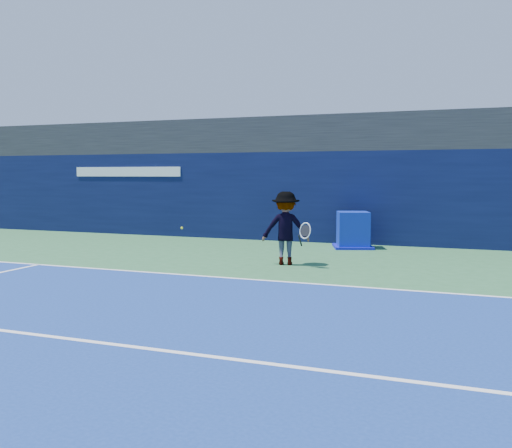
{
  "coord_description": "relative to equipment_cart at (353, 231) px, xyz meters",
  "views": [
    {
      "loc": [
        5.06,
        -8.22,
        2.26
      ],
      "look_at": [
        -0.03,
        5.2,
        1.0
      ],
      "focal_mm": 40.0,
      "sensor_mm": 36.0,
      "label": 1
    }
  ],
  "objects": [
    {
      "name": "ground",
      "position": [
        -1.68,
        -9.1,
        -0.51
      ],
      "size": [
        80.0,
        80.0,
        0.0
      ],
      "primitive_type": "plane",
      "color": "#2C6238",
      "rests_on": "ground"
    },
    {
      "name": "baseline",
      "position": [
        -1.68,
        -6.1,
        -0.5
      ],
      "size": [
        24.0,
        0.1,
        0.01
      ],
      "primitive_type": "cube",
      "color": "white",
      "rests_on": "ground"
    },
    {
      "name": "service_line",
      "position": [
        -1.68,
        -11.1,
        -0.5
      ],
      "size": [
        24.0,
        0.1,
        0.01
      ],
      "primitive_type": "cube",
      "color": "white",
      "rests_on": "ground"
    },
    {
      "name": "stadium_band",
      "position": [
        -1.68,
        2.4,
        3.09
      ],
      "size": [
        36.0,
        3.0,
        1.2
      ],
      "primitive_type": "cube",
      "color": "#222227",
      "rests_on": "back_wall_assembly"
    },
    {
      "name": "back_wall_assembly",
      "position": [
        -1.68,
        1.4,
        0.99
      ],
      "size": [
        36.0,
        1.03,
        3.0
      ],
      "color": "#090F33",
      "rests_on": "ground"
    },
    {
      "name": "equipment_cart",
      "position": [
        0.0,
        0.0,
        0.0
      ],
      "size": [
        1.47,
        1.47,
        1.11
      ],
      "color": "#0B1F9F",
      "rests_on": "ground"
    },
    {
      "name": "tennis_player",
      "position": [
        -0.94,
        -3.84,
        0.41
      ],
      "size": [
        1.42,
        0.96,
        1.83
      ],
      "color": "white",
      "rests_on": "ground"
    },
    {
      "name": "tennis_ball",
      "position": [
        -3.95,
        -3.67,
        0.3
      ],
      "size": [
        0.07,
        0.07,
        0.07
      ],
      "color": "#CEDC18",
      "rests_on": "ground"
    }
  ]
}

